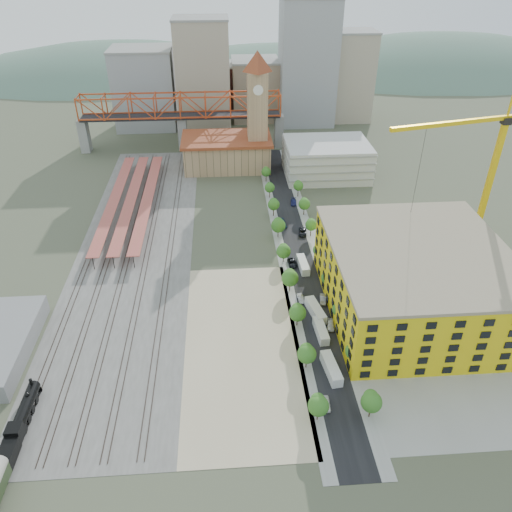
{
  "coord_description": "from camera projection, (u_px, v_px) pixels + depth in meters",
  "views": [
    {
      "loc": [
        -7.15,
        -122.81,
        85.06
      ],
      "look_at": [
        1.21,
        -6.61,
        10.0
      ],
      "focal_mm": 35.0,
      "sensor_mm": 36.0,
      "label": 1
    }
  ],
  "objects": [
    {
      "name": "platform_canopies",
      "position": [
        131.0,
        198.0,
        182.57
      ],
      "size": [
        16.0,
        80.0,
        4.12
      ],
      "color": "#B34545",
      "rests_on": "ground"
    },
    {
      "name": "car_4",
      "position": [
        330.0,
        325.0,
        128.08
      ],
      "size": [
        2.66,
        4.94,
        1.6
      ],
      "primitive_type": "imported",
      "rotation": [
        0.0,
        0.0,
        -0.17
      ],
      "color": "silver",
      "rests_on": "ground"
    },
    {
      "name": "parking_garage",
      "position": [
        326.0,
        159.0,
        206.54
      ],
      "size": [
        34.0,
        26.0,
        14.0
      ],
      "primitive_type": "cube",
      "color": "silver",
      "rests_on": "ground"
    },
    {
      "name": "skyline",
      "position": [
        247.0,
        79.0,
        256.89
      ],
      "size": [
        133.0,
        46.0,
        60.0
      ],
      "color": "#9EA0A3",
      "rests_on": "ground"
    },
    {
      "name": "car_7",
      "position": [
        294.0,
        202.0,
        187.07
      ],
      "size": [
        2.68,
        5.39,
        1.5
      ],
      "primitive_type": "imported",
      "rotation": [
        0.0,
        0.0,
        -0.11
      ],
      "color": "navy",
      "rests_on": "ground"
    },
    {
      "name": "distant_hills",
      "position": [
        286.0,
        171.0,
        413.28
      ],
      "size": [
        647.0,
        264.0,
        227.0
      ],
      "color": "#4C6B59",
      "rests_on": "ground"
    },
    {
      "name": "sidewalk_west",
      "position": [
        280.0,
        245.0,
        162.67
      ],
      "size": [
        3.0,
        170.0,
        0.04
      ],
      "primitive_type": "cube",
      "color": "gray",
      "rests_on": "ground"
    },
    {
      "name": "locomotive",
      "position": [
        21.0,
        421.0,
        101.23
      ],
      "size": [
        2.85,
        21.97,
        5.49
      ],
      "color": "black",
      "rests_on": "ground"
    },
    {
      "name": "clock_tower",
      "position": [
        257.0,
        101.0,
        201.48
      ],
      "size": [
        12.0,
        12.0,
        52.0
      ],
      "color": "tan",
      "rests_on": "ground"
    },
    {
      "name": "sidewalk_east",
      "position": [
        313.0,
        244.0,
        163.33
      ],
      "size": [
        3.0,
        170.0,
        0.04
      ],
      "primitive_type": "cube",
      "color": "gray",
      "rests_on": "ground"
    },
    {
      "name": "construction_pad",
      "position": [
        420.0,
        307.0,
        135.4
      ],
      "size": [
        50.0,
        90.0,
        0.06
      ],
      "primitive_type": "cube",
      "color": "gray",
      "rests_on": "ground"
    },
    {
      "name": "ground",
      "position": [
        250.0,
        272.0,
        149.47
      ],
      "size": [
        400.0,
        400.0,
        0.0
      ],
      "primitive_type": "plane",
      "color": "#474C38",
      "rests_on": "ground"
    },
    {
      "name": "street_asphalt",
      "position": [
        296.0,
        244.0,
        163.0
      ],
      "size": [
        12.0,
        170.0,
        0.06
      ],
      "primitive_type": "cube",
      "color": "black",
      "rests_on": "ground"
    },
    {
      "name": "construction_building",
      "position": [
        415.0,
        279.0,
        130.14
      ],
      "size": [
        44.6,
        50.6,
        18.8
      ],
      "color": "yellow",
      "rests_on": "ground"
    },
    {
      "name": "truss_bridge",
      "position": [
        181.0,
        109.0,
        225.78
      ],
      "size": [
        94.0,
        9.6,
        25.6
      ],
      "color": "gray",
      "rests_on": "ground"
    },
    {
      "name": "ballast_strip",
      "position": [
        137.0,
        246.0,
        161.96
      ],
      "size": [
        36.0,
        165.0,
        0.06
      ],
      "primitive_type": "cube",
      "color": "#605E59",
      "rests_on": "ground"
    },
    {
      "name": "car_2",
      "position": [
        292.0,
        263.0,
        152.41
      ],
      "size": [
        2.73,
        5.31,
        1.43
      ],
      "primitive_type": "imported",
      "rotation": [
        0.0,
        0.0,
        0.07
      ],
      "color": "black",
      "rests_on": "ground"
    },
    {
      "name": "dirt_lot",
      "position": [
        242.0,
        345.0,
        122.8
      ],
      "size": [
        28.0,
        67.0,
        0.06
      ],
      "primitive_type": "cube",
      "color": "tan",
      "rests_on": "ground"
    },
    {
      "name": "tower_crane",
      "position": [
        486.0,
        161.0,
        140.09
      ],
      "size": [
        47.15,
        12.45,
        51.25
      ],
      "color": "yellow",
      "rests_on": "ground"
    },
    {
      "name": "rail_tracks",
      "position": [
        131.0,
        246.0,
        161.79
      ],
      "size": [
        26.56,
        160.0,
        0.18
      ],
      "color": "#382B23",
      "rests_on": "ground"
    },
    {
      "name": "car_0",
      "position": [
        326.0,
        404.0,
        106.56
      ],
      "size": [
        2.01,
        4.38,
        1.46
      ],
      "primitive_type": "imported",
      "rotation": [
        0.0,
        0.0,
        -0.07
      ],
      "color": "white",
      "rests_on": "ground"
    },
    {
      "name": "car_3",
      "position": [
        283.0,
        224.0,
        172.98
      ],
      "size": [
        2.66,
        5.63,
        1.59
      ],
      "primitive_type": "imported",
      "rotation": [
        0.0,
        0.0,
        0.08
      ],
      "color": "navy",
      "rests_on": "ground"
    },
    {
      "name": "site_trailer_a",
      "position": [
        331.0,
        368.0,
        114.45
      ],
      "size": [
        3.67,
        9.92,
        2.65
      ],
      "primitive_type": "cube",
      "rotation": [
        0.0,
        0.0,
        0.12
      ],
      "color": "silver",
      "rests_on": "ground"
    },
    {
      "name": "site_trailer_c",
      "position": [
        315.0,
        311.0,
        132.14
      ],
      "size": [
        4.52,
        10.01,
        2.65
      ],
      "primitive_type": "cube",
      "rotation": [
        0.0,
        0.0,
        0.21
      ],
      "color": "silver",
      "rests_on": "ground"
    },
    {
      "name": "car_5",
      "position": [
        323.0,
        299.0,
        137.12
      ],
      "size": [
        2.3,
        4.71,
        1.49
      ],
      "primitive_type": "imported",
      "rotation": [
        0.0,
        0.0,
        -0.17
      ],
      "color": "#939297",
      "rests_on": "ground"
    },
    {
      "name": "station_hall",
      "position": [
        227.0,
        152.0,
        214.31
      ],
      "size": [
        38.0,
        24.0,
        13.1
      ],
      "color": "tan",
      "rests_on": "ground"
    },
    {
      "name": "site_trailer_b",
      "position": [
        321.0,
        331.0,
        125.53
      ],
      "size": [
        2.86,
        9.03,
        2.44
      ],
      "primitive_type": "cube",
      "rotation": [
        0.0,
        0.0,
        0.06
      ],
      "color": "silver",
      "rests_on": "ground"
    },
    {
      "name": "car_6",
      "position": [
        303.0,
        232.0,
        168.12
      ],
      "size": [
        3.4,
        5.98,
        1.57
      ],
      "primitive_type": "imported",
      "rotation": [
        0.0,
        0.0,
        -0.14
      ],
      "color": "black",
      "rests_on": "ground"
    },
    {
      "name": "site_trailer_d",
      "position": [
        303.0,
        265.0,
        150.6
      ],
      "size": [
        2.93,
        9.25,
        2.5
      ],
      "primitive_type": "cube",
      "rotation": [
        0.0,
        0.0,
        0.06
      ],
      "color": "silver",
      "rests_on": "ground"
    },
    {
      "name": "car_1",
      "position": [
        301.0,
        298.0,
        137.6
      ],
      "size": [
        1.71,
        4.16,
        1.34
      ],
      "primitive_type": "imported",
      "rotation": [
        0.0,
        0.0,
        0.07
      ],
      "color": "#ADAEB2",
      "rests_on": "ground"
    },
    {
      "name": "street_trees",
      "position": [
        301.0,
        261.0,
        154.63
      ],
      "size": [
        15.4,
        124.4,
        8.0
      ],
      "color": "#38641E",
      "rests_on": "ground"
    }
  ]
}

